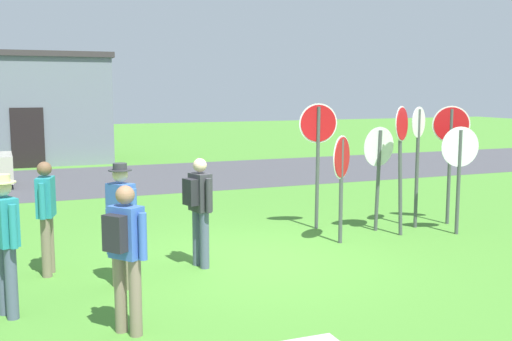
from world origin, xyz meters
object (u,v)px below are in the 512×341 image
object	(u,v)px
stop_sign_far_back	(450,144)
person_holding_notes	(5,237)
stop_sign_rear_right	(418,148)
stop_sign_low_front	(342,170)
stop_sign_center_cluster	(378,160)
person_in_dark_shirt	(125,249)
person_in_blue	(46,212)
stop_sign_tallest	(401,150)
person_on_left	(121,218)
stop_sign_leaning_right	(459,161)
stop_sign_rear_left	(318,143)
person_with_sunhat	(199,204)

from	to	relation	value
stop_sign_far_back	person_holding_notes	xyz separation A→B (m)	(-8.31, -2.20, -0.65)
stop_sign_rear_right	stop_sign_low_front	size ratio (longest dim) A/B	1.24
stop_sign_center_cluster	stop_sign_rear_right	size ratio (longest dim) A/B	0.84
person_in_dark_shirt	person_in_blue	xyz separation A→B (m)	(-0.69, 2.67, -0.03)
stop_sign_center_cluster	person_in_blue	distance (m)	6.12
stop_sign_low_front	person_in_blue	bearing A→B (deg)	-179.48
stop_sign_tallest	person_on_left	size ratio (longest dim) A/B	1.39
stop_sign_leaning_right	stop_sign_far_back	world-z (taller)	stop_sign_far_back
stop_sign_far_back	stop_sign_low_front	xyz separation A→B (m)	(-2.82, -0.57, -0.33)
stop_sign_leaning_right	person_in_dark_shirt	distance (m)	7.11
person_on_left	stop_sign_low_front	bearing A→B (deg)	14.56
stop_sign_leaning_right	stop_sign_rear_left	world-z (taller)	stop_sign_rear_left
stop_sign_leaning_right	person_in_blue	xyz separation A→B (m)	(-7.34, 0.17, -0.44)
person_in_dark_shirt	person_in_blue	distance (m)	2.75
stop_sign_tallest	person_in_blue	xyz separation A→B (m)	(-6.28, -0.18, -0.67)
stop_sign_tallest	stop_sign_low_front	bearing A→B (deg)	-174.30
stop_sign_rear_left	stop_sign_far_back	xyz separation A→B (m)	(2.69, -0.58, -0.05)
stop_sign_center_cluster	stop_sign_low_front	bearing A→B (deg)	-153.32
stop_sign_center_cluster	stop_sign_rear_left	xyz separation A→B (m)	(-1.00, 0.59, 0.31)
stop_sign_rear_left	person_on_left	xyz separation A→B (m)	(-4.15, -2.20, -0.70)
stop_sign_rear_right	stop_sign_low_front	xyz separation A→B (m)	(-2.00, -0.54, -0.27)
stop_sign_rear_left	person_holding_notes	world-z (taller)	stop_sign_rear_left
stop_sign_rear_left	person_in_blue	xyz separation A→B (m)	(-5.08, -1.20, -0.74)
stop_sign_rear_left	person_with_sunhat	size ratio (longest dim) A/B	1.46
stop_sign_center_cluster	person_in_blue	world-z (taller)	stop_sign_center_cluster
stop_sign_rear_left	stop_sign_low_front	distance (m)	1.22
stop_sign_rear_right	stop_sign_rear_left	distance (m)	1.97
person_in_blue	person_holding_notes	xyz separation A→B (m)	(-0.54, -1.59, 0.03)
stop_sign_leaning_right	person_on_left	bearing A→B (deg)	-172.65
stop_sign_rear_left	person_in_dark_shirt	distance (m)	5.89
stop_sign_far_back	stop_sign_leaning_right	bearing A→B (deg)	-118.44
stop_sign_rear_left	person_in_dark_shirt	size ratio (longest dim) A/B	1.46
stop_sign_rear_right	stop_sign_tallest	size ratio (longest dim) A/B	0.99
stop_sign_low_front	person_holding_notes	xyz separation A→B (m)	(-5.50, -1.64, -0.33)
stop_sign_rear_right	stop_sign_far_back	distance (m)	0.82
stop_sign_leaning_right	person_in_blue	world-z (taller)	stop_sign_leaning_right
stop_sign_far_back	person_on_left	distance (m)	7.06
person_in_blue	person_with_sunhat	xyz separation A→B (m)	(2.19, -0.44, 0.03)
person_holding_notes	person_with_sunhat	distance (m)	2.97
stop_sign_tallest	stop_sign_leaning_right	bearing A→B (deg)	-18.27
person_on_left	stop_sign_center_cluster	bearing A→B (deg)	17.37
stop_sign_center_cluster	stop_sign_far_back	world-z (taller)	stop_sign_far_back
person_holding_notes	stop_sign_tallest	bearing A→B (deg)	14.53
stop_sign_low_front	person_with_sunhat	distance (m)	2.82
stop_sign_rear_right	person_on_left	bearing A→B (deg)	-165.28
stop_sign_leaning_right	stop_sign_far_back	size ratio (longest dim) A/B	0.85
person_in_blue	person_in_dark_shirt	bearing A→B (deg)	-75.42
stop_sign_tallest	stop_sign_far_back	xyz separation A→B (m)	(1.49, 0.44, 0.02)
stop_sign_low_front	person_in_dark_shirt	distance (m)	5.06
stop_sign_rear_left	stop_sign_low_front	world-z (taller)	stop_sign_rear_left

